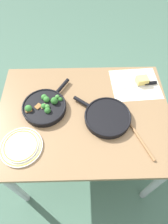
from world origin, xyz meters
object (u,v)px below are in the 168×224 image
cheese_block (142,80)px  skillet_eggs (107,117)px  wooden_spoon (133,127)px  grater_knife (144,84)px  dinner_plate_stack (21,146)px  skillet_broccoli (45,106)px

cheese_block → skillet_eggs: bearing=47.4°
wooden_spoon → grater_knife: (-0.14, -0.34, 0.00)m
dinner_plate_stack → skillet_broccoli: bearing=-113.2°
skillet_broccoli → skillet_eggs: 0.40m
skillet_eggs → skillet_broccoli: bearing=24.8°
skillet_eggs → cheese_block: cheese_block is taller
skillet_broccoli → skillet_eggs: bearing=-70.5°
skillet_broccoli → dinner_plate_stack: (0.11, 0.26, -0.01)m
grater_knife → cheese_block: cheese_block is taller
skillet_eggs → grater_knife: (-0.28, -0.27, -0.01)m
grater_knife → wooden_spoon: bearing=60.7°
grater_knife → dinner_plate_stack: bearing=22.3°
wooden_spoon → cheese_block: cheese_block is taller
skillet_eggs → grater_knife: size_ratio=1.43×
wooden_spoon → dinner_plate_stack: bearing=76.6°
skillet_broccoli → dinner_plate_stack: size_ratio=1.54×
wooden_spoon → skillet_eggs: bearing=42.0°
skillet_eggs → wooden_spoon: skillet_eggs is taller
skillet_eggs → grater_knife: bearing=-98.7°
skillet_broccoli → wooden_spoon: size_ratio=1.08×
skillet_broccoli → cheese_block: 0.68m
grater_knife → cheese_block: bearing=-55.9°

